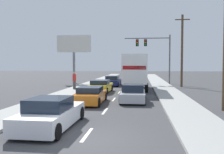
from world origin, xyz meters
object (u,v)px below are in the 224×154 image
Objects in this scene: car_navy at (113,81)px; car_silver at (133,94)px; car_white at (51,114)px; roadside_billboard at (74,48)px; car_orange at (90,96)px; box_truck at (136,71)px; car_yellow at (101,87)px; traffic_signal_mast at (151,47)px; pedestrian_near_corner at (74,81)px; utility_pole_mid at (182,50)px.

car_navy is 1.08× the size of car_silver.
roadside_billboard reaches higher than car_white.
car_orange is 0.50× the size of box_truck.
car_yellow is 0.63× the size of traffic_signal_mast.
roadside_billboard is (-9.32, 17.44, 4.61)m from car_silver.
roadside_billboard is (-5.91, 11.66, 4.61)m from car_yellow.
car_silver is at bearing -48.45° from pedestrian_near_corner.
car_yellow is 6.71m from car_silver.
car_white is (0.06, -13.94, 0.02)m from car_yellow.
car_silver is 0.59× the size of traffic_signal_mast.
traffic_signal_mast is at bearing 78.01° from car_white.
car_white is 1.12× the size of car_silver.
car_silver is 0.46× the size of utility_pole_mid.
pedestrian_near_corner reaches higher than car_white.
car_yellow is 1.02× the size of car_orange.
car_yellow is 0.95× the size of car_white.
car_yellow is at bearing 93.08° from car_orange.
car_yellow is 13.86m from roadside_billboard.
car_silver is (3.42, -5.77, -0.00)m from car_yellow.
traffic_signal_mast is 13.68m from pedestrian_near_corner.
car_navy reaches higher than car_orange.
car_orange is 0.62× the size of traffic_signal_mast.
utility_pole_mid reaches higher than roadside_billboard.
box_truck is at bearing -102.47° from traffic_signal_mast.
traffic_signal_mast is 11.35m from roadside_billboard.
car_silver is at bearing -77.32° from car_navy.
pedestrian_near_corner is (-8.57, -9.82, -4.15)m from traffic_signal_mast.
car_white reaches higher than car_orange.
utility_pole_mid is at bearing -4.35° from car_navy.
car_yellow is 3.55m from pedestrian_near_corner.
utility_pole_mid reaches higher than box_truck.
car_white is (-0.31, -7.02, 0.05)m from car_orange.
car_white reaches higher than car_navy.
utility_pole_mid is at bearing -49.00° from traffic_signal_mast.
pedestrian_near_corner is (-3.19, 15.55, 0.45)m from car_white.
car_navy is 21.87m from car_white.
car_navy is 14.85m from car_orange.
traffic_signal_mast reaches higher than pedestrian_near_corner.
car_navy is at bearing 102.68° from car_silver.
traffic_signal_mast is (2.03, 17.21, 4.63)m from car_silver.
car_orange is at bearing -89.85° from car_navy.
car_yellow is 1.06× the size of car_silver.
traffic_signal_mast is 0.78× the size of utility_pole_mid.
box_truck is at bearing 89.75° from car_silver.
car_yellow is 4.49m from box_truck.
box_truck is 13.50m from roadside_billboard.
car_orange is at bearing -159.41° from car_silver.
traffic_signal_mast is at bearing 34.42° from car_navy.
utility_pole_mid reaches higher than car_white.
traffic_signal_mast reaches higher than car_orange.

